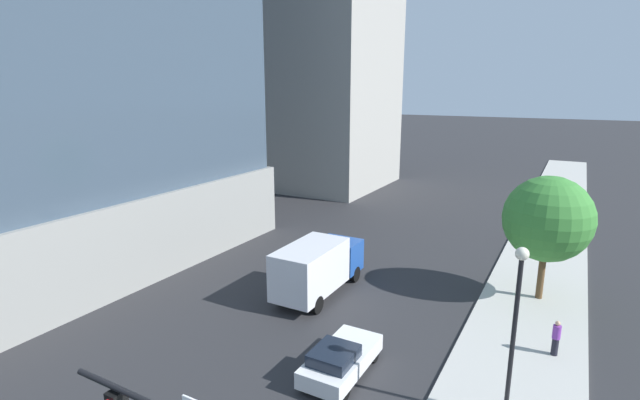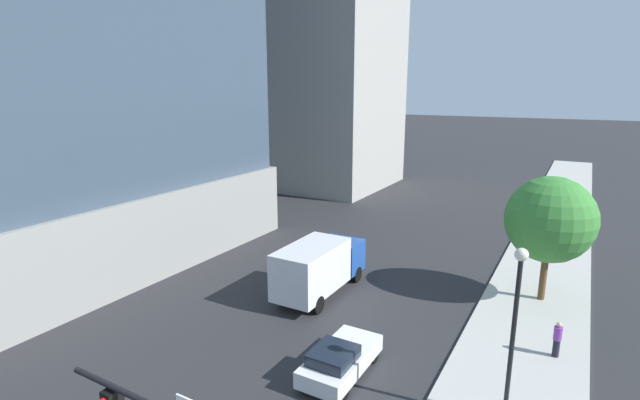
{
  "view_description": "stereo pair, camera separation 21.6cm",
  "coord_description": "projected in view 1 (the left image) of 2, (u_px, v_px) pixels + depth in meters",
  "views": [
    {
      "loc": [
        9.68,
        -3.39,
        11.45
      ],
      "look_at": [
        0.58,
        13.0,
        6.94
      ],
      "focal_mm": 26.17,
      "sensor_mm": 36.0,
      "label": 1
    },
    {
      "loc": [
        9.87,
        -3.28,
        11.45
      ],
      "look_at": [
        0.58,
        13.0,
        6.94
      ],
      "focal_mm": 26.17,
      "sensor_mm": 36.0,
      "label": 2
    }
  ],
  "objects": [
    {
      "name": "car_white",
      "position": [
        340.0,
        359.0,
        18.93
      ],
      "size": [
        1.91,
        4.27,
        1.45
      ],
      "color": "silver",
      "rests_on": "ground"
    },
    {
      "name": "street_tree",
      "position": [
        548.0,
        219.0,
        24.76
      ],
      "size": [
        4.61,
        4.61,
        6.85
      ],
      "color": "brown",
      "rests_on": "sidewalk"
    },
    {
      "name": "box_truck",
      "position": [
        318.0,
        266.0,
        26.18
      ],
      "size": [
        2.45,
        6.86,
        3.13
      ],
      "color": "#1E4799",
      "rests_on": "ground"
    },
    {
      "name": "sidewalk",
      "position": [
        527.0,
        324.0,
        23.11
      ],
      "size": [
        5.28,
        120.0,
        0.15
      ],
      "primitive_type": "cube",
      "color": "#B2AFA8",
      "rests_on": "ground"
    },
    {
      "name": "street_lamp",
      "position": [
        516.0,
        311.0,
        15.48
      ],
      "size": [
        0.44,
        0.44,
        6.32
      ],
      "color": "black",
      "rests_on": "sidewalk"
    },
    {
      "name": "pedestrian_purple_shirt",
      "position": [
        556.0,
        338.0,
        20.11
      ],
      "size": [
        0.34,
        0.34,
        1.6
      ],
      "color": "black",
      "rests_on": "sidewalk"
    },
    {
      "name": "construction_building",
      "position": [
        326.0,
        41.0,
        53.22
      ],
      "size": [
        14.27,
        23.69,
        40.99
      ],
      "color": "#9E9B93",
      "rests_on": "ground"
    }
  ]
}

